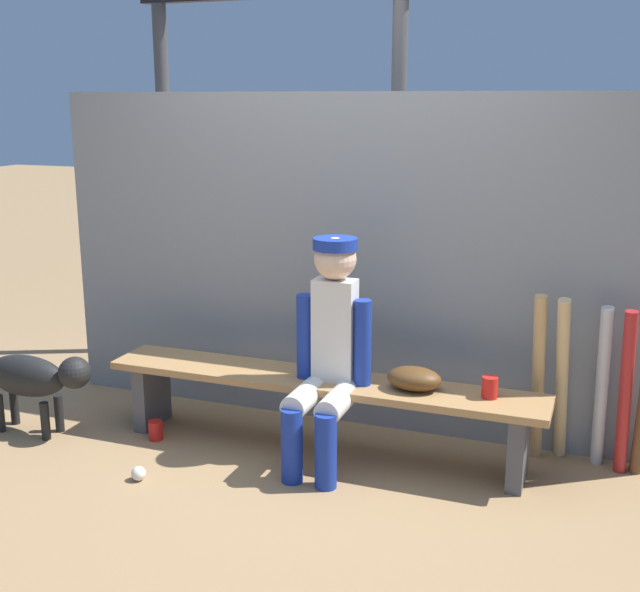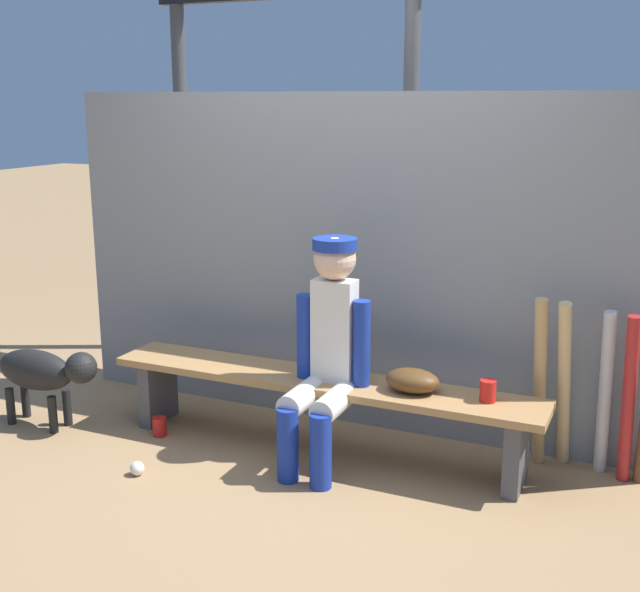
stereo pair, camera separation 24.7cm
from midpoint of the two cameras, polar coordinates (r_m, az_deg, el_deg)
The scene contains 13 objects.
ground_plane at distance 4.46m, azimuth -1.61°, elevation -11.00°, with size 30.00×30.00×0.00m, color #9E7A51.
chainlink_fence at distance 4.56m, azimuth 0.47°, elevation 2.27°, with size 3.65×0.03×1.91m, color gray.
dugout_bench at distance 4.33m, azimuth -1.64°, elevation -6.99°, with size 2.41×0.36×0.43m.
player_seated at distance 4.11m, azimuth -1.15°, elevation -3.66°, with size 0.41×0.55×1.19m.
baseball_glove at distance 4.12m, azimuth 5.02°, elevation -5.89°, with size 0.28×0.20×0.12m, color #593819.
bat_wood_tan at distance 4.28m, azimuth 13.68°, elevation -5.76°, with size 0.06×0.06×0.93m, color tan.
bat_wood_natural at distance 4.30m, azimuth 15.27°, elevation -5.83°, with size 0.06×0.06×0.93m, color tan.
bat_aluminum_silver at distance 4.32m, azimuth 17.89°, elevation -6.23°, with size 0.06×0.06×0.88m, color #B7B7BC.
bat_aluminum_red at distance 4.28m, azimuth 19.38°, elevation -6.59°, with size 0.06×0.06×0.87m, color #B22323.
baseball at distance 4.26m, azimuth -14.47°, elevation -12.16°, with size 0.07×0.07×0.07m, color white.
cup_on_ground at distance 4.69m, azimuth -13.12°, elevation -9.33°, with size 0.08×0.08×0.11m, color red.
cup_on_bench at distance 4.06m, azimuth 10.29°, elevation -6.44°, with size 0.08×0.08×0.11m, color red.
dog at distance 4.88m, azimuth -21.08°, elevation -5.46°, with size 0.84×0.20×0.49m.
Camera 1 is at (1.42, -3.79, 1.88)m, focal length 44.94 mm.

